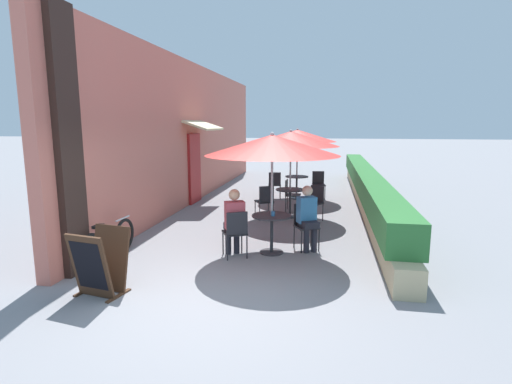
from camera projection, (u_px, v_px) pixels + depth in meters
The scene contains 21 objects.
ground_plane at pixel (207, 299), 5.54m from camera, with size 120.00×120.00×0.00m, color gray.
cafe_facade_wall at pixel (195, 133), 12.57m from camera, with size 0.98×14.60×4.20m.
planter_hedge at pixel (366, 186), 11.95m from camera, with size 0.60×13.60×1.01m.
patio_table_near at pixel (272, 226), 7.43m from camera, with size 0.74×0.74×0.73m.
patio_umbrella_near at pixel (272, 145), 7.17m from camera, with size 2.45×2.45×2.25m.
cafe_chair_near_left at pixel (305, 222), 7.71m from camera, with size 0.54×0.54×0.87m.
seated_patron_near_left at pixel (308, 215), 7.57m from camera, with size 0.47×0.50×1.25m.
cafe_chair_near_right at pixel (236, 230), 7.15m from camera, with size 0.54×0.54×0.87m.
seated_patron_near_right at pixel (234, 219), 7.23m from camera, with size 0.47×0.50×1.25m.
coffee_cup_near at pixel (273, 214), 7.32m from camera, with size 0.07×0.07×0.09m.
patio_table_mid at pixel (290, 197), 10.33m from camera, with size 0.74×0.74×0.73m.
patio_umbrella_mid at pixel (291, 139), 10.07m from camera, with size 2.45×2.45×2.25m.
cafe_chair_mid_left at pixel (265, 199), 10.03m from camera, with size 0.54×0.54×0.87m.
cafe_chair_mid_right at pixel (315, 200), 9.92m from camera, with size 0.55×0.55×0.87m.
cafe_chair_mid_back at pixel (290, 193), 11.03m from camera, with size 0.41×0.41×0.87m.
patio_table_far at pixel (297, 183), 12.85m from camera, with size 0.74×0.74×0.73m.
patio_umbrella_far at pixel (297, 136), 12.59m from camera, with size 2.45×2.45×2.25m.
cafe_chair_far_left at pixel (275, 183), 12.79m from camera, with size 0.45×0.45×0.87m.
cafe_chair_far_right at pixel (318, 182), 12.90m from camera, with size 0.45×0.45×0.87m.
bicycle_leaning at pixel (109, 242), 7.09m from camera, with size 0.13×1.68×0.71m.
menu_board at pixel (100, 263), 5.64m from camera, with size 0.71×0.73×0.94m.
Camera 1 is at (1.59, -5.00, 2.41)m, focal length 28.00 mm.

